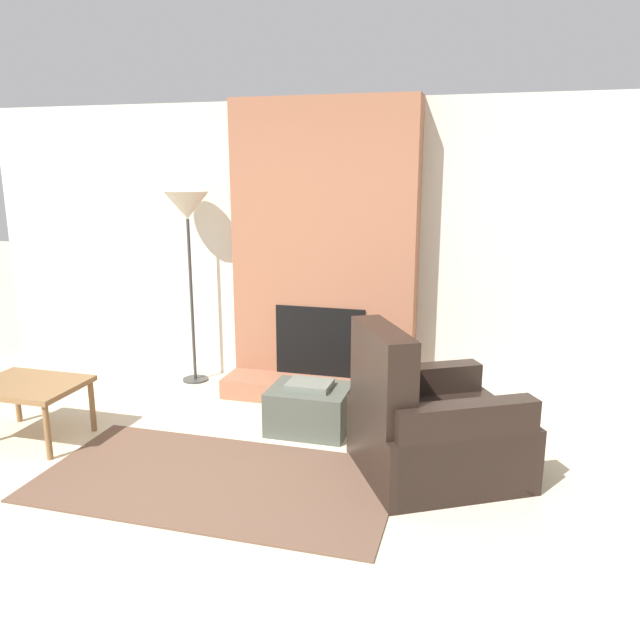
% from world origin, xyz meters
% --- Properties ---
extents(ground_plane, '(24.00, 24.00, 0.00)m').
position_xyz_m(ground_plane, '(0.00, 0.00, 0.00)').
color(ground_plane, beige).
extents(wall_back, '(7.02, 0.06, 2.60)m').
position_xyz_m(wall_back, '(0.00, 2.84, 1.30)').
color(wall_back, beige).
rests_on(wall_back, ground_plane).
extents(fireplace, '(1.65, 0.69, 2.60)m').
position_xyz_m(fireplace, '(0.00, 2.63, 1.20)').
color(fireplace, '#935B42').
rests_on(fireplace, ground_plane).
extents(ottoman, '(0.61, 0.49, 0.40)m').
position_xyz_m(ottoman, '(0.14, 1.69, 0.18)').
color(ottoman, '#474C42').
rests_on(ottoman, ground_plane).
extents(armchair, '(1.33, 1.28, 1.03)m').
position_xyz_m(armchair, '(1.10, 1.20, 0.31)').
color(armchair, black).
rests_on(armchair, ground_plane).
extents(side_table, '(0.78, 0.60, 0.45)m').
position_xyz_m(side_table, '(-1.84, 0.97, 0.40)').
color(side_table, brown).
rests_on(side_table, ground_plane).
extents(floor_lamp_left, '(0.41, 0.41, 1.81)m').
position_xyz_m(floor_lamp_left, '(-1.27, 2.53, 1.62)').
color(floor_lamp_left, '#333333').
rests_on(floor_lamp_left, ground_plane).
extents(area_rug, '(2.34, 1.21, 0.01)m').
position_xyz_m(area_rug, '(-0.22, 0.73, 0.01)').
color(area_rug, brown).
rests_on(area_rug, ground_plane).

